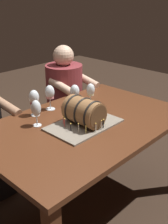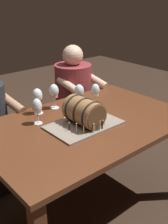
{
  "view_description": "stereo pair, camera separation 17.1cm",
  "coord_description": "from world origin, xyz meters",
  "views": [
    {
      "loc": [
        -1.3,
        -1.22,
        1.61
      ],
      "look_at": [
        -0.05,
        -0.03,
        0.85
      ],
      "focal_mm": 45.19,
      "sensor_mm": 36.0,
      "label": 1
    },
    {
      "loc": [
        -1.18,
        -1.34,
        1.61
      ],
      "look_at": [
        -0.05,
        -0.03,
        0.85
      ],
      "focal_mm": 45.19,
      "sensor_mm": 36.0,
      "label": 2
    }
  ],
  "objects": [
    {
      "name": "dining_table",
      "position": [
        0.0,
        0.0,
        0.65
      ],
      "size": [
        1.48,
        0.95,
        0.75
      ],
      "color": "#562D19",
      "rests_on": "ground"
    },
    {
      "name": "barrel_cake",
      "position": [
        -0.05,
        -0.03,
        0.84
      ],
      "size": [
        0.5,
        0.32,
        0.2
      ],
      "color": "gray",
      "rests_on": "dining_table"
    },
    {
      "name": "wine_glass_white",
      "position": [
        0.26,
        0.19,
        0.87
      ],
      "size": [
        0.07,
        0.07,
        0.18
      ],
      "color": "white",
      "rests_on": "dining_table"
    },
    {
      "name": "wine_glass_red",
      "position": [
        -0.17,
        0.35,
        0.89
      ],
      "size": [
        0.07,
        0.07,
        0.2
      ],
      "color": "white",
      "rests_on": "dining_table"
    },
    {
      "name": "ground_plane",
      "position": [
        0.0,
        0.0,
        0.0
      ],
      "size": [
        8.0,
        8.0,
        0.0
      ],
      "primitive_type": "plane",
      "color": "#332319"
    },
    {
      "name": "wine_glass_empty",
      "position": [
        -0.27,
        0.2,
        0.88
      ],
      "size": [
        0.07,
        0.07,
        0.18
      ],
      "color": "white",
      "rests_on": "dining_table"
    },
    {
      "name": "wine_glass_amber",
      "position": [
        0.15,
        0.26,
        0.87
      ],
      "size": [
        0.07,
        0.07,
        0.18
      ],
      "color": "white",
      "rests_on": "dining_table"
    },
    {
      "name": "wine_glass_rose",
      "position": [
        -0.02,
        0.35,
        0.88
      ],
      "size": [
        0.07,
        0.07,
        0.19
      ],
      "color": "white",
      "rests_on": "dining_table"
    },
    {
      "name": "person_seated_right",
      "position": [
        0.44,
        0.69,
        0.53
      ],
      "size": [
        0.4,
        0.49,
        1.14
      ],
      "color": "#4C1B1E",
      "rests_on": "ground"
    }
  ]
}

